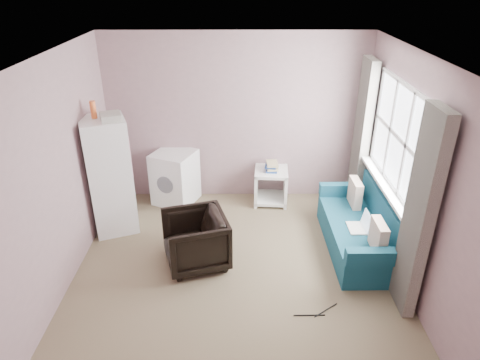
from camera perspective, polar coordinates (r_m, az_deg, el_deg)
The scene contains 8 objects.
room at distance 4.41m, azimuth -0.37°, elevation -0.52°, with size 3.84×4.24×2.54m.
armchair at distance 5.17m, azimuth -5.99°, elevation -7.66°, with size 0.71×0.66×0.73m, color black.
fridge at distance 5.87m, azimuth -16.97°, elevation 0.60°, with size 0.70×0.70×1.80m.
washing_machine at distance 6.54m, azimuth -8.66°, elevation 0.51°, with size 0.74×0.74×0.80m.
side_table at distance 6.49m, azimuth 4.15°, elevation -0.47°, with size 0.52×0.52×0.67m.
sofa at distance 5.66m, azimuth 16.16°, elevation -6.47°, with size 0.78×1.69×0.75m.
window_dressing at distance 5.39m, azimuth 18.80°, elevation 1.51°, with size 0.17×2.62×2.18m.
floor_cables at distance 4.77m, azimuth 10.30°, elevation -17.01°, with size 0.49×0.21×0.01m.
Camera 1 is at (0.04, -3.92, 3.26)m, focal length 32.00 mm.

